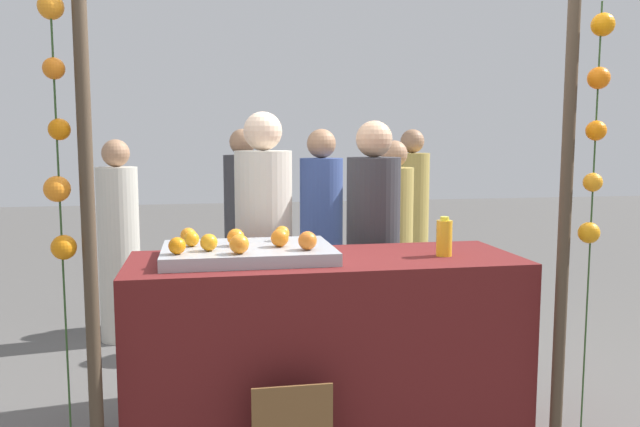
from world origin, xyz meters
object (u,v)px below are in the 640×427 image
object	(u,v)px
orange_0	(177,246)
vendor_left	(264,264)
stall_counter	(325,349)
juice_bottle	(444,238)
vendor_right	(373,263)
orange_1	(280,238)

from	to	relation	value
orange_0	vendor_left	bearing A→B (deg)	58.93
stall_counter	juice_bottle	xyz separation A→B (m)	(0.59, -0.06, 0.55)
orange_0	vendor_right	xyz separation A→B (m)	(1.13, 0.78, -0.27)
orange_0	juice_bottle	distance (m)	1.29
stall_counter	juice_bottle	distance (m)	0.81
vendor_left	vendor_right	distance (m)	0.66
stall_counter	vendor_right	bearing A→B (deg)	57.57
juice_bottle	vendor_left	world-z (taller)	vendor_left
stall_counter	orange_1	world-z (taller)	orange_1
orange_0	vendor_right	distance (m)	1.40
orange_1	juice_bottle	world-z (taller)	juice_bottle
stall_counter	vendor_left	distance (m)	0.76
orange_0	orange_1	xyz separation A→B (m)	(0.48, 0.11, 0.00)
orange_1	juice_bottle	size ratio (longest dim) A/B	0.44
vendor_right	vendor_left	bearing A→B (deg)	-179.40
juice_bottle	vendor_right	bearing A→B (deg)	102.91
orange_1	vendor_right	world-z (taller)	vendor_right
vendor_right	orange_1	bearing A→B (deg)	-134.25
vendor_left	juice_bottle	bearing A→B (deg)	-40.98
orange_1	vendor_left	xyz separation A→B (m)	(-0.01, 0.66, -0.26)
stall_counter	vendor_left	size ratio (longest dim) A/B	1.15
vendor_left	vendor_right	world-z (taller)	vendor_left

